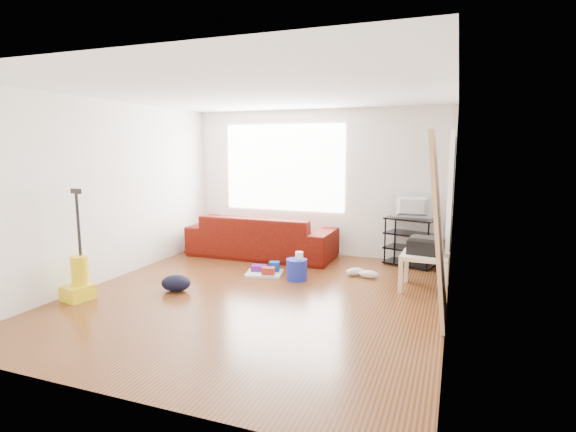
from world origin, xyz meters
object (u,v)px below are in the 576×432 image
at_px(backpack, 176,291).
at_px(vacuum, 79,279).
at_px(tv_stand, 411,241).
at_px(bucket, 297,280).
at_px(cleaning_tray, 265,271).
at_px(sofa, 262,256).
at_px(side_table, 425,259).

xyz_separation_m(backpack, vacuum, (-0.93, -0.69, 0.25)).
height_order(tv_stand, bucket, tv_stand).
bearing_deg(tv_stand, vacuum, -122.51).
bearing_deg(cleaning_tray, tv_stand, 33.97).
bearing_deg(cleaning_tray, bucket, -8.15).
xyz_separation_m(tv_stand, backpack, (-2.72, -2.41, -0.39)).
xyz_separation_m(sofa, cleaning_tray, (0.51, -1.03, 0.06)).
height_order(cleaning_tray, vacuum, vacuum).
distance_m(cleaning_tray, backpack, 1.36).
xyz_separation_m(tv_stand, vacuum, (-3.65, -3.10, -0.14)).
bearing_deg(backpack, side_table, 9.54).
bearing_deg(cleaning_tray, side_table, 2.45).
xyz_separation_m(side_table, backpack, (-3.02, -1.21, -0.41)).
bearing_deg(vacuum, backpack, 47.89).
xyz_separation_m(side_table, cleaning_tray, (-2.24, -0.10, -0.35)).
height_order(tv_stand, side_table, tv_stand).
xyz_separation_m(tv_stand, side_table, (0.30, -1.21, 0.02)).
bearing_deg(bucket, sofa, 132.79).
distance_m(sofa, cleaning_tray, 1.15).
bearing_deg(sofa, cleaning_tray, 116.30).
bearing_deg(tv_stand, cleaning_tray, -128.93).
height_order(backpack, vacuum, vacuum).
bearing_deg(backpack, sofa, 70.43).
bearing_deg(tv_stand, sofa, -156.59).
distance_m(backpack, vacuum, 1.18).
bearing_deg(bucket, cleaning_tray, 171.85).
xyz_separation_m(cleaning_tray, backpack, (-0.79, -1.11, -0.06)).
bearing_deg(side_table, cleaning_tray, -177.55).
height_order(sofa, backpack, sofa).
xyz_separation_m(side_table, vacuum, (-3.95, -1.90, -0.15)).
distance_m(sofa, backpack, 2.16).
relative_size(sofa, backpack, 6.47).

